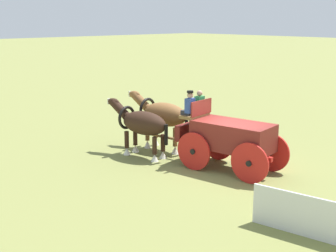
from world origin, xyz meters
TOP-DOWN VIEW (x-y plane):
  - ground_plane at (0.00, 0.00)m, footprint 220.00×220.00m
  - show_wagon at (0.17, 0.03)m, footprint 5.92×2.23m
  - draft_horse_near at (3.62, 1.22)m, footprint 3.12×1.25m
  - draft_horse_off at (3.81, -0.06)m, footprint 3.14×1.30m
  - sponsor_banner at (-4.75, 2.68)m, footprint 3.16×0.63m

SIDE VIEW (x-z plane):
  - ground_plane at x=0.00m, z-range 0.00..0.00m
  - sponsor_banner at x=-4.75m, z-range 0.00..1.10m
  - show_wagon at x=0.17m, z-range -0.15..2.65m
  - draft_horse_near at x=3.62m, z-range 0.23..2.41m
  - draft_horse_off at x=3.81m, z-range 0.28..2.61m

